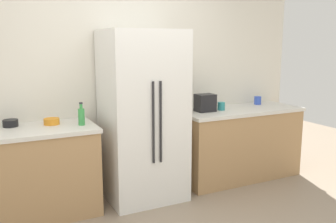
% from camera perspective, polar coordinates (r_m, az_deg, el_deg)
% --- Properties ---
extents(kitchen_back_panel, '(4.97, 0.10, 3.08)m').
position_cam_1_polar(kitchen_back_panel, '(4.22, -8.84, 8.44)').
color(kitchen_back_panel, silver).
rests_on(kitchen_back_panel, ground_plane).
extents(counter_left, '(1.18, 0.67, 0.89)m').
position_cam_1_polar(counter_left, '(3.86, -19.84, -8.87)').
color(counter_left, tan).
rests_on(counter_left, ground_plane).
extents(counter_right, '(1.57, 0.67, 0.89)m').
position_cam_1_polar(counter_right, '(4.76, 10.82, -4.80)').
color(counter_right, tan).
rests_on(counter_right, ground_plane).
extents(refrigerator, '(0.82, 0.74, 1.83)m').
position_cam_1_polar(refrigerator, '(3.96, -3.94, -0.72)').
color(refrigerator, white).
rests_on(refrigerator, ground_plane).
extents(toaster, '(0.22, 0.17, 0.21)m').
position_cam_1_polar(toaster, '(4.39, 5.80, 1.35)').
color(toaster, black).
rests_on(toaster, counter_right).
extents(bottle_a, '(0.06, 0.06, 0.23)m').
position_cam_1_polar(bottle_a, '(3.73, -13.33, -0.70)').
color(bottle_a, green).
rests_on(bottle_a, counter_left).
extents(cup_a, '(0.09, 0.09, 0.10)m').
position_cam_1_polar(cup_a, '(4.52, 8.29, 0.84)').
color(cup_a, teal).
rests_on(cup_a, counter_right).
extents(cup_b, '(0.09, 0.09, 0.11)m').
position_cam_1_polar(cup_b, '(5.03, 13.79, 1.69)').
color(cup_b, blue).
rests_on(cup_b, counter_right).
extents(bowl_a, '(0.15, 0.15, 0.06)m').
position_cam_1_polar(bowl_a, '(3.86, -17.67, -1.48)').
color(bowl_a, orange).
rests_on(bowl_a, counter_left).
extents(bowl_b, '(0.15, 0.15, 0.07)m').
position_cam_1_polar(bowl_b, '(3.89, -23.32, -1.68)').
color(bowl_b, black).
rests_on(bowl_b, counter_left).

